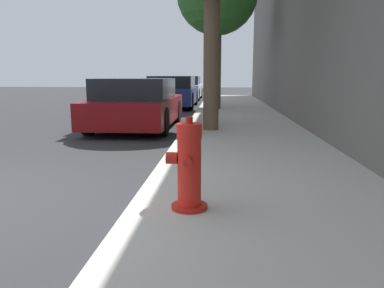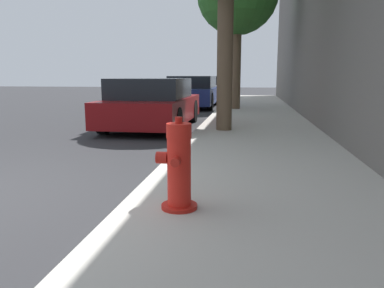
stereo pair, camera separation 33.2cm
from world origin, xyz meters
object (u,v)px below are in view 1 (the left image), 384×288
(parked_car_near, at_px, (137,104))
(parked_car_far, at_px, (185,88))
(fire_hydrant, at_px, (189,168))
(parked_car_mid, at_px, (173,92))

(parked_car_near, height_order, parked_car_far, parked_car_far)
(fire_hydrant, bearing_deg, parked_car_mid, 97.94)
(parked_car_mid, bearing_deg, parked_car_near, -90.71)
(parked_car_near, height_order, parked_car_mid, parked_car_mid)
(fire_hydrant, bearing_deg, parked_car_far, 95.53)
(fire_hydrant, relative_size, parked_car_mid, 0.20)
(parked_car_mid, bearing_deg, fire_hydrant, -82.06)
(parked_car_near, xyz_separation_m, parked_car_far, (0.10, 11.65, 0.03))
(fire_hydrant, height_order, parked_car_mid, parked_car_mid)
(fire_hydrant, xyz_separation_m, parked_car_mid, (-1.73, 12.37, 0.14))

